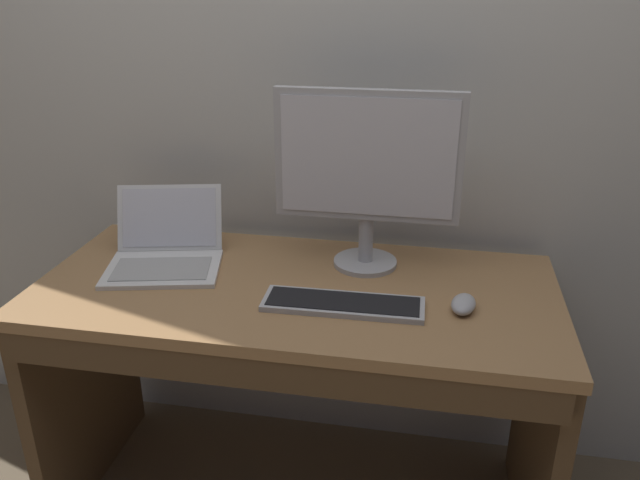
{
  "coord_description": "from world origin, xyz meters",
  "views": [
    {
      "loc": [
        0.35,
        -1.52,
        1.58
      ],
      "look_at": [
        0.07,
        0.0,
        0.92
      ],
      "focal_mm": 35.52,
      "sensor_mm": 36.0,
      "label": 1
    }
  ],
  "objects": [
    {
      "name": "desk",
      "position": [
        0.0,
        -0.01,
        0.55
      ],
      "size": [
        1.44,
        0.66,
        0.78
      ],
      "color": "#A87A4C",
      "rests_on": "ground"
    },
    {
      "name": "laptop_white",
      "position": [
        -0.41,
        0.06,
        0.82
      ],
      "size": [
        0.38,
        0.39,
        0.2
      ],
      "color": "white",
      "rests_on": "desk"
    },
    {
      "name": "computer_mouse",
      "position": [
        0.45,
        -0.06,
        0.8
      ],
      "size": [
        0.08,
        0.11,
        0.04
      ],
      "primitive_type": "ellipsoid",
      "rotation": [
        0.0,
        0.0,
        -0.17
      ],
      "color": "#B7B7BC",
      "rests_on": "desk"
    },
    {
      "name": "wired_keyboard",
      "position": [
        0.15,
        -0.1,
        0.79
      ],
      "size": [
        0.42,
        0.13,
        0.02
      ],
      "color": "#BCBCC1",
      "rests_on": "desk"
    },
    {
      "name": "external_monitor",
      "position": [
        0.17,
        0.15,
        1.08
      ],
      "size": [
        0.52,
        0.19,
        0.52
      ],
      "color": "#B7B7BC",
      "rests_on": "desk"
    },
    {
      "name": "back_wall",
      "position": [
        0.0,
        0.4,
        1.49
      ],
      "size": [
        4.64,
        0.04,
        2.98
      ],
      "primitive_type": "cube",
      "color": "silver",
      "rests_on": "ground"
    }
  ]
}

